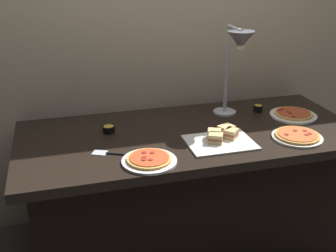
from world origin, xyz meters
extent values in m
plane|color=#38332D|center=(0.00, 0.00, 0.00)|extent=(8.00, 8.00, 0.00)
cube|color=#C6B593|center=(0.00, 0.50, 1.20)|extent=(4.40, 0.04, 2.40)
cube|color=black|center=(0.00, 0.00, 0.73)|extent=(1.90, 0.84, 0.05)
cube|color=black|center=(0.00, 0.00, 0.35)|extent=(1.75, 0.74, 0.71)
cylinder|color=#B7BABF|center=(0.30, 0.22, 0.77)|extent=(0.14, 0.14, 0.01)
cylinder|color=#B7BABF|center=(0.30, 0.22, 1.03)|extent=(0.02, 0.02, 0.52)
cylinder|color=#B7BABF|center=(0.30, 0.14, 1.29)|extent=(0.02, 0.16, 0.02)
cone|color=#595B60|center=(0.30, 0.06, 1.24)|extent=(0.15, 0.15, 0.10)
sphere|color=#F9EAB2|center=(0.30, 0.06, 1.20)|extent=(0.04, 0.04, 0.04)
cylinder|color=white|center=(0.53, -0.24, 0.77)|extent=(0.27, 0.27, 0.01)
cylinder|color=#C68E42|center=(0.53, -0.24, 0.78)|extent=(0.24, 0.24, 0.01)
cylinder|color=#C65628|center=(0.53, -0.24, 0.79)|extent=(0.21, 0.21, 0.00)
cylinder|color=maroon|center=(0.46, -0.23, 0.79)|extent=(0.02, 0.02, 0.00)
cylinder|color=maroon|center=(0.56, -0.26, 0.79)|extent=(0.02, 0.02, 0.00)
cylinder|color=maroon|center=(0.58, -0.21, 0.79)|extent=(0.02, 0.02, 0.00)
cylinder|color=maroon|center=(0.53, -0.20, 0.79)|extent=(0.02, 0.02, 0.00)
cylinder|color=maroon|center=(0.59, -0.26, 0.79)|extent=(0.02, 0.02, 0.00)
cylinder|color=white|center=(0.68, 0.06, 0.77)|extent=(0.28, 0.28, 0.01)
cylinder|color=#DBA856|center=(0.68, 0.06, 0.78)|extent=(0.23, 0.23, 0.01)
cylinder|color=#B74723|center=(0.68, 0.06, 0.79)|extent=(0.20, 0.20, 0.00)
cylinder|color=maroon|center=(0.65, 0.05, 0.79)|extent=(0.02, 0.02, 0.00)
cylinder|color=maroon|center=(0.64, -0.01, 0.79)|extent=(0.02, 0.02, 0.00)
cylinder|color=maroon|center=(0.64, 0.12, 0.79)|extent=(0.02, 0.02, 0.00)
cylinder|color=maroon|center=(0.61, 0.11, 0.79)|extent=(0.02, 0.02, 0.00)
cylinder|color=maroon|center=(0.65, 0.07, 0.79)|extent=(0.02, 0.02, 0.00)
cylinder|color=white|center=(-0.30, -0.29, 0.77)|extent=(0.27, 0.27, 0.01)
cylinder|color=gold|center=(-0.30, -0.29, 0.78)|extent=(0.22, 0.22, 0.01)
cylinder|color=#B74723|center=(-0.30, -0.29, 0.79)|extent=(0.19, 0.19, 0.00)
cylinder|color=maroon|center=(-0.32, -0.24, 0.79)|extent=(0.02, 0.02, 0.00)
cylinder|color=maroon|center=(-0.34, -0.31, 0.79)|extent=(0.02, 0.02, 0.00)
cylinder|color=maroon|center=(-0.31, -0.32, 0.79)|extent=(0.02, 0.02, 0.00)
cylinder|color=maroon|center=(-0.28, -0.25, 0.79)|extent=(0.02, 0.02, 0.00)
cylinder|color=maroon|center=(-0.33, -0.29, 0.79)|extent=(0.02, 0.02, 0.00)
cube|color=white|center=(0.10, -0.18, 0.77)|extent=(0.35, 0.27, 0.01)
cube|color=tan|center=(0.07, -0.19, 0.78)|extent=(0.09, 0.09, 0.02)
cube|color=brown|center=(0.07, -0.19, 0.80)|extent=(0.09, 0.09, 0.01)
cube|color=tan|center=(0.07, -0.19, 0.81)|extent=(0.09, 0.09, 0.02)
cube|color=tan|center=(0.17, -0.10, 0.78)|extent=(0.10, 0.09, 0.02)
cube|color=brown|center=(0.17, -0.10, 0.80)|extent=(0.10, 0.09, 0.01)
cube|color=tan|center=(0.17, -0.10, 0.81)|extent=(0.10, 0.09, 0.02)
cube|color=tan|center=(0.17, -0.16, 0.78)|extent=(0.09, 0.09, 0.02)
cube|color=brown|center=(0.17, -0.16, 0.80)|extent=(0.09, 0.09, 0.01)
cube|color=tan|center=(0.17, -0.16, 0.81)|extent=(0.09, 0.09, 0.02)
cube|color=tan|center=(0.09, -0.14, 0.78)|extent=(0.09, 0.08, 0.02)
cube|color=brown|center=(0.09, -0.14, 0.80)|extent=(0.09, 0.08, 0.01)
cube|color=tan|center=(0.09, -0.14, 0.81)|extent=(0.09, 0.08, 0.02)
cylinder|color=black|center=(-0.44, 0.12, 0.78)|extent=(0.07, 0.07, 0.04)
cylinder|color=gold|center=(-0.44, 0.12, 0.79)|extent=(0.06, 0.06, 0.01)
cylinder|color=black|center=(0.51, 0.19, 0.78)|extent=(0.06, 0.06, 0.04)
cylinder|color=gold|center=(0.51, 0.19, 0.80)|extent=(0.05, 0.05, 0.01)
cube|color=#B7BABF|center=(-0.52, -0.13, 0.76)|extent=(0.09, 0.08, 0.00)
cylinder|color=black|center=(-0.44, -0.17, 0.76)|extent=(0.10, 0.05, 0.01)
camera|label=1|loc=(-0.69, -2.03, 1.69)|focal=44.71mm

